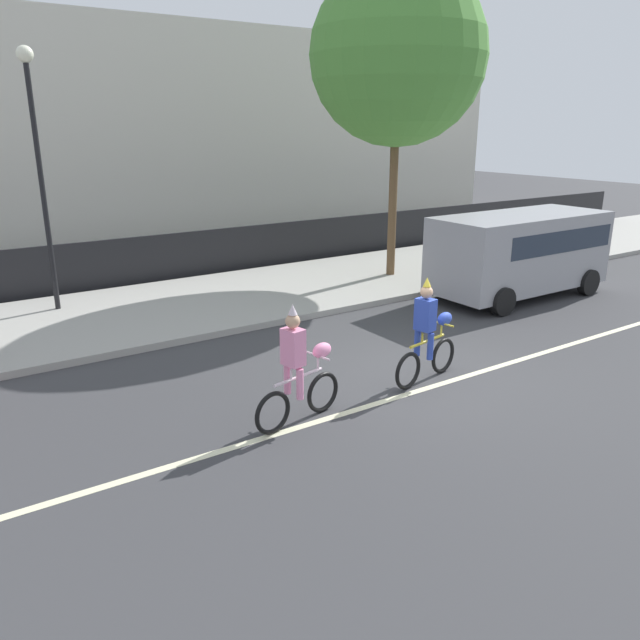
{
  "coord_description": "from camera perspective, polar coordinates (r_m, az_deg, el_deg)",
  "views": [
    {
      "loc": [
        -7.46,
        -7.77,
        4.41
      ],
      "look_at": [
        -1.45,
        1.2,
        1.0
      ],
      "focal_mm": 35.0,
      "sensor_mm": 36.0,
      "label": 1
    }
  ],
  "objects": [
    {
      "name": "fence_line",
      "position": [
        19.08,
        -10.19,
        6.04
      ],
      "size": [
        40.0,
        0.08,
        1.4
      ],
      "primitive_type": "cube",
      "color": "black",
      "rests_on": "ground"
    },
    {
      "name": "parked_van_grey",
      "position": [
        17.27,
        17.94,
        6.23
      ],
      "size": [
        5.0,
        2.22,
        2.18
      ],
      "color": "#99999E",
      "rests_on": "ground"
    },
    {
      "name": "parade_cyclist_cobalt",
      "position": [
        11.13,
        9.85,
        -1.44
      ],
      "size": [
        1.7,
        0.54,
        1.92
      ],
      "color": "black",
      "rests_on": "ground"
    },
    {
      "name": "ground_plane",
      "position": [
        11.64,
        9.3,
        -4.98
      ],
      "size": [
        80.0,
        80.0,
        0.0
      ],
      "primitive_type": "plane",
      "color": "#38383A"
    },
    {
      "name": "building_backdrop",
      "position": [
        27.54,
        -13.72,
        16.06
      ],
      "size": [
        28.0,
        8.0,
        7.87
      ],
      "primitive_type": "cube",
      "color": "beige",
      "rests_on": "ground"
    },
    {
      "name": "parade_cyclist_pink",
      "position": [
        9.43,
        -1.93,
        -4.7
      ],
      "size": [
        1.7,
        0.54,
        1.92
      ],
      "color": "black",
      "rests_on": "ground"
    },
    {
      "name": "street_tree_near_lamp",
      "position": [
        18.23,
        7.13,
        22.86
      ],
      "size": [
        4.77,
        4.77,
        8.39
      ],
      "color": "brown",
      "rests_on": "sidewalk_curb"
    },
    {
      "name": "sidewalk_curb",
      "position": [
        16.67,
        -6.01,
        2.36
      ],
      "size": [
        60.0,
        5.0,
        0.15
      ],
      "primitive_type": "cube",
      "color": "#9E9B93",
      "rests_on": "ground"
    },
    {
      "name": "road_centre_line",
      "position": [
        11.31,
        11.02,
        -5.75
      ],
      "size": [
        36.0,
        0.14,
        0.01
      ],
      "primitive_type": "cube",
      "color": "beige",
      "rests_on": "ground"
    },
    {
      "name": "street_lamp_post",
      "position": [
        15.75,
        -24.5,
        14.48
      ],
      "size": [
        0.36,
        0.36,
        5.86
      ],
      "color": "black",
      "rests_on": "sidewalk_curb"
    }
  ]
}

